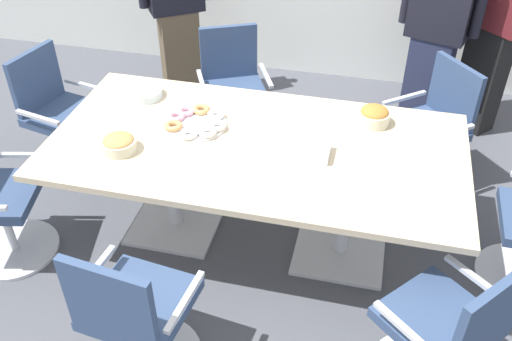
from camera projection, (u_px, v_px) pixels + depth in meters
name	position (u px, v px, depth m)	size (l,w,h in m)	color
ground_plane	(256.00, 237.00, 3.72)	(10.00, 10.00, 0.01)	#4C4F56
conference_table	(256.00, 160.00, 3.34)	(2.40, 1.20, 0.75)	#CCB793
office_chair_0	(136.00, 319.00, 2.70)	(0.60, 0.60, 0.91)	silver
office_chair_1	(445.00, 336.00, 2.62)	(0.76, 0.76, 0.91)	silver
office_chair_3	(428.00, 134.00, 3.95)	(0.76, 0.76, 0.91)	silver
office_chair_4	(233.00, 96.00, 4.37)	(0.72, 0.72, 0.91)	silver
office_chair_5	(62.00, 120.00, 4.10)	(0.64, 0.64, 0.91)	silver
person_standing_0	(176.00, 2.00, 4.65)	(0.55, 0.43, 1.69)	brown
person_standing_1	(438.00, 28.00, 4.23)	(0.60, 0.35, 1.69)	#232842
person_standing_2	(499.00, 16.00, 4.21)	(0.50, 0.47, 1.82)	black
snack_bowl_cookies	(119.00, 143.00, 3.18)	(0.20, 0.20, 0.10)	beige
snack_bowl_pretzels	(374.00, 115.00, 3.39)	(0.19, 0.19, 0.12)	beige
donut_platter	(196.00, 122.00, 3.40)	(0.38, 0.39, 0.04)	white
plate_stack	(144.00, 93.00, 3.67)	(0.24, 0.24, 0.05)	white
napkin_pile	(314.00, 151.00, 3.15)	(0.17, 0.17, 0.06)	white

